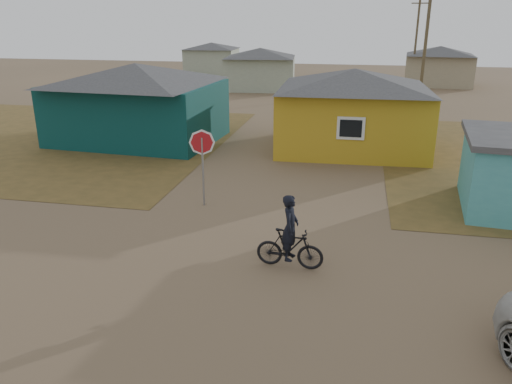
# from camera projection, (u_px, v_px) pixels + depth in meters

# --- Properties ---
(ground) EXTENTS (120.00, 120.00, 0.00)m
(ground) POSITION_uv_depth(u_px,v_px,m) (235.00, 280.00, 12.51)
(ground) COLOR brown
(grass_nw) EXTENTS (20.00, 18.00, 0.00)m
(grass_nw) POSITION_uv_depth(u_px,v_px,m) (42.00, 137.00, 27.15)
(grass_nw) COLOR brown
(grass_nw) RESTS_ON ground
(house_teal) EXTENTS (8.93, 7.08, 4.00)m
(house_teal) POSITION_uv_depth(u_px,v_px,m) (138.00, 101.00, 25.89)
(house_teal) COLOR #093332
(house_teal) RESTS_ON ground
(house_yellow) EXTENTS (7.72, 6.76, 3.90)m
(house_yellow) POSITION_uv_depth(u_px,v_px,m) (353.00, 108.00, 24.30)
(house_yellow) COLOR gold
(house_yellow) RESTS_ON ground
(house_pale_west) EXTENTS (7.04, 6.15, 3.60)m
(house_pale_west) POSITION_uv_depth(u_px,v_px,m) (260.00, 68.00, 44.42)
(house_pale_west) COLOR #98A38C
(house_pale_west) RESTS_ON ground
(house_beige_east) EXTENTS (6.95, 6.05, 3.60)m
(house_beige_east) POSITION_uv_depth(u_px,v_px,m) (439.00, 65.00, 46.96)
(house_beige_east) COLOR gray
(house_beige_east) RESTS_ON ground
(house_pale_north) EXTENTS (6.28, 5.81, 3.40)m
(house_pale_north) POSITION_uv_depth(u_px,v_px,m) (212.00, 57.00, 57.04)
(house_pale_north) COLOR #98A38C
(house_pale_north) RESTS_ON ground
(utility_pole_near) EXTENTS (1.40, 0.20, 8.00)m
(utility_pole_near) POSITION_uv_depth(u_px,v_px,m) (425.00, 53.00, 30.23)
(utility_pole_near) COLOR brown
(utility_pole_near) RESTS_ON ground
(utility_pole_far) EXTENTS (1.40, 0.20, 8.00)m
(utility_pole_far) POSITION_uv_depth(u_px,v_px,m) (416.00, 41.00, 44.82)
(utility_pole_far) COLOR brown
(utility_pole_far) RESTS_ON ground
(stop_sign) EXTENTS (0.87, 0.19, 2.69)m
(stop_sign) POSITION_uv_depth(u_px,v_px,m) (202.00, 151.00, 16.81)
(stop_sign) COLOR gray
(stop_sign) RESTS_ON ground
(cyclist) EXTENTS (1.80, 0.66, 2.01)m
(cyclist) POSITION_uv_depth(u_px,v_px,m) (290.00, 242.00, 12.93)
(cyclist) COLOR black
(cyclist) RESTS_ON ground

